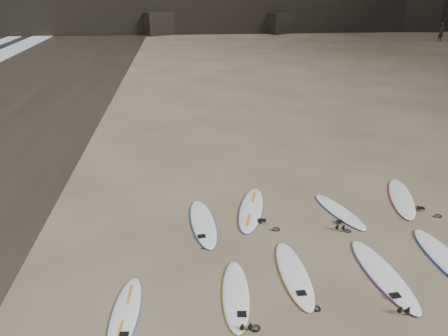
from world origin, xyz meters
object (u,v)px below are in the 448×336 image
object	(u,v)px
surfboard_6	(251,209)
surfboard_8	(402,198)
surfboard_4	(447,260)
surfboard_7	(339,211)
surfboard_1	(236,294)
surfboard_5	(203,223)
surfboard_0	(125,313)
surfboard_2	(294,274)
surfboard_3	(383,274)
person_a	(441,32)

from	to	relation	value
surfboard_6	surfboard_8	world-z (taller)	surfboard_8
surfboard_4	surfboard_7	bearing A→B (deg)	122.98
surfboard_8	surfboard_7	bearing A→B (deg)	-147.12
surfboard_1	surfboard_5	world-z (taller)	surfboard_5
surfboard_1	surfboard_4	size ratio (longest dim) A/B	0.83
surfboard_0	surfboard_6	xyz separation A→B (m)	(3.19, 4.02, 0.01)
surfboard_0	surfboard_8	world-z (taller)	surfboard_8
surfboard_0	surfboard_8	bearing A→B (deg)	32.76
surfboard_2	surfboard_5	size ratio (longest dim) A/B	0.97
surfboard_6	surfboard_7	bearing A→B (deg)	6.37
surfboard_5	surfboard_7	world-z (taller)	surfboard_5
surfboard_2	surfboard_6	bearing A→B (deg)	98.68
surfboard_3	surfboard_8	xyz separation A→B (m)	(2.15, 3.55, -0.00)
surfboard_2	surfboard_5	world-z (taller)	surfboard_5
surfboard_4	person_a	distance (m)	41.58
surfboard_0	surfboard_2	xyz separation A→B (m)	(3.72, 0.94, 0.01)
surfboard_3	surfboard_6	distance (m)	4.17
surfboard_5	surfboard_8	size ratio (longest dim) A/B	0.96
surfboard_4	person_a	xyz separation A→B (m)	(20.40, 36.22, 0.87)
surfboard_6	surfboard_5	bearing A→B (deg)	-141.26
surfboard_1	surfboard_8	bearing A→B (deg)	39.44
surfboard_0	surfboard_6	world-z (taller)	surfboard_6
person_a	surfboard_5	bearing A→B (deg)	-153.18
surfboard_8	surfboard_1	bearing A→B (deg)	-128.26
surfboard_4	surfboard_6	size ratio (longest dim) A/B	1.03
surfboard_0	surfboard_3	bearing A→B (deg)	11.53
person_a	surfboard_4	bearing A→B (deg)	-144.94
surfboard_5	person_a	world-z (taller)	person_a
surfboard_5	surfboard_7	distance (m)	3.99
surfboard_1	surfboard_3	size ratio (longest dim) A/B	0.84
surfboard_2	surfboard_5	distance (m)	3.14
surfboard_2	surfboard_0	bearing A→B (deg)	-166.99
surfboard_0	surfboard_2	bearing A→B (deg)	18.42
surfboard_0	surfboard_2	world-z (taller)	surfboard_2
surfboard_1	surfboard_7	world-z (taller)	surfboard_1
surfboard_8	person_a	world-z (taller)	person_a
surfboard_3	person_a	bearing A→B (deg)	52.68
surfboard_0	person_a	distance (m)	46.62
surfboard_0	surfboard_5	xyz separation A→B (m)	(1.74, 3.37, 0.01)
surfboard_1	person_a	size ratio (longest dim) A/B	1.27
surfboard_3	surfboard_5	xyz separation A→B (m)	(-4.01, 2.64, -0.00)
surfboard_8	surfboard_6	bearing A→B (deg)	-160.01
surfboard_4	surfboard_6	world-z (taller)	surfboard_4
surfboard_4	surfboard_8	size ratio (longest dim) A/B	1.02
surfboard_0	surfboard_5	size ratio (longest dim) A/B	0.86
surfboard_7	person_a	distance (m)	40.33
surfboard_3	surfboard_5	distance (m)	4.80
surfboard_0	surfboard_6	size ratio (longest dim) A/B	0.83
surfboard_4	surfboard_6	xyz separation A→B (m)	(-4.33, 2.92, -0.00)
surfboard_0	surfboard_1	bearing A→B (deg)	13.38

